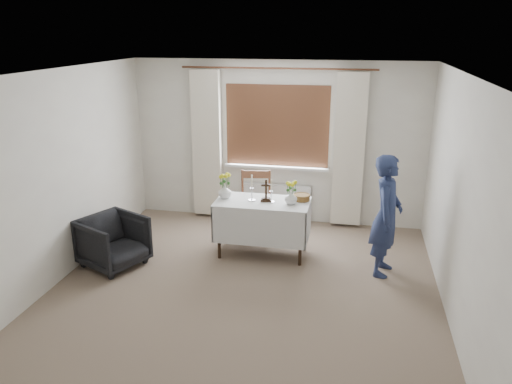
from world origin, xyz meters
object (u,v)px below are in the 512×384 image
(person, at_px, (387,216))
(wooden_cross, at_px, (266,191))
(flower_vase_right, at_px, (291,198))
(wooden_chair, at_px, (255,207))
(armchair, at_px, (113,242))
(altar_table, at_px, (262,228))
(flower_vase_left, at_px, (225,191))

(person, distance_m, wooden_cross, 1.56)
(person, height_order, flower_vase_right, person)
(wooden_chair, height_order, flower_vase_right, wooden_chair)
(wooden_chair, relative_size, armchair, 1.37)
(person, xyz_separation_m, wooden_cross, (-1.54, 0.23, 0.15))
(wooden_chair, bearing_deg, flower_vase_right, -49.73)
(wooden_chair, relative_size, flower_vase_right, 5.80)
(altar_table, relative_size, armchair, 1.70)
(armchair, relative_size, person, 0.48)
(armchair, xyz_separation_m, person, (3.39, 0.50, 0.43))
(flower_vase_left, bearing_deg, wooden_cross, -2.35)
(altar_table, relative_size, person, 0.81)
(person, xyz_separation_m, flower_vase_left, (-2.10, 0.25, 0.09))
(altar_table, xyz_separation_m, wooden_cross, (0.04, 0.01, 0.53))
(armchair, bearing_deg, wooden_cross, -43.67)
(wooden_chair, xyz_separation_m, armchair, (-1.62, -1.18, -0.17))
(altar_table, distance_m, flower_vase_right, 0.60)
(altar_table, distance_m, armchair, 1.95)
(wooden_chair, distance_m, flower_vase_left, 0.65)
(wooden_cross, bearing_deg, person, -16.00)
(armchair, relative_size, flower_vase_right, 4.24)
(wooden_cross, xyz_separation_m, flower_vase_left, (-0.57, 0.02, -0.05))
(altar_table, relative_size, flower_vase_right, 7.22)
(altar_table, distance_m, person, 1.64)
(wooden_chair, bearing_deg, wooden_cross, -71.18)
(flower_vase_left, xyz_separation_m, flower_vase_right, (0.90, -0.06, -0.01))
(wooden_cross, bearing_deg, flower_vase_right, -14.45)
(altar_table, height_order, armchair, altar_table)
(flower_vase_left, bearing_deg, person, -6.89)
(flower_vase_left, bearing_deg, altar_table, -3.40)
(altar_table, xyz_separation_m, flower_vase_right, (0.38, -0.03, 0.47))
(altar_table, height_order, person, person)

